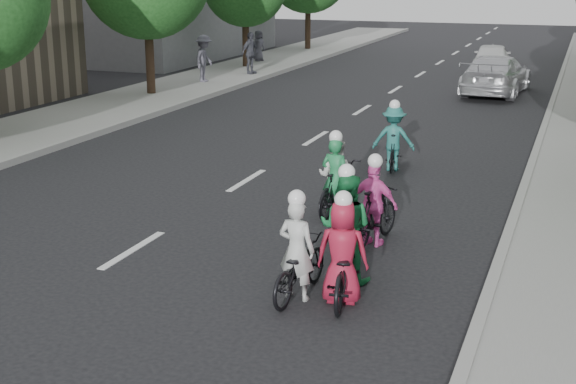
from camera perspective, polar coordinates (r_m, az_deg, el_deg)
The scene contains 16 objects.
ground at distance 14.19m, azimuth -10.97°, elevation -4.08°, with size 120.00×120.00×0.00m, color black.
sidewalk_left at distance 26.54m, azimuth -14.68°, elevation 5.12°, with size 4.00×80.00×0.15m, color gray.
curb_left at distance 25.48m, azimuth -11.06°, elevation 4.95°, with size 0.18×80.00×0.18m, color #999993.
curb_right at distance 21.86m, azimuth 17.23°, elevation 2.76°, with size 0.18×80.00×0.18m, color #999993.
cyclist_0 at distance 15.95m, azimuth 3.45°, elevation 0.62°, with size 0.76×1.90×1.64m.
cyclist_1 at distance 11.84m, azimuth 0.74°, elevation -5.02°, with size 0.75×1.78×1.67m.
cyclist_2 at distance 19.40m, azimuth 7.53°, elevation 3.49°, with size 1.07×1.57×1.71m.
cyclist_3 at distance 11.73m, azimuth 3.97°, elevation -5.03°, with size 0.91×1.90×1.69m.
cyclist_4 at distance 15.67m, azimuth 3.43°, elevation 0.39°, with size 0.67×1.54×1.73m.
cyclist_5 at distance 14.12m, azimuth 6.18°, elevation -1.35°, with size 0.94×1.76×1.66m.
cyclist_6 at distance 12.47m, azimuth 4.15°, elevation -3.16°, with size 0.85×1.67×1.88m.
follow_car_lead at distance 31.87m, azimuth 14.57°, elevation 8.07°, with size 2.10×5.16×1.50m, color silver.
follow_car_trail at distance 38.38m, azimuth 14.29°, elevation 9.23°, with size 1.64×4.07×1.39m, color silver.
spectator_0 at distance 33.44m, azimuth -5.99°, elevation 9.43°, with size 1.23×0.71×1.90m, color #565462.
spectator_1 at distance 35.82m, azimuth -2.70°, elevation 9.84°, with size 1.07×0.44×1.82m, color #454650.
spectator_2 at distance 40.79m, azimuth -2.11°, elevation 10.36°, with size 0.74×0.48×1.51m, color #53515E.
Camera 1 is at (7.09, -11.33, 4.75)m, focal length 50.00 mm.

